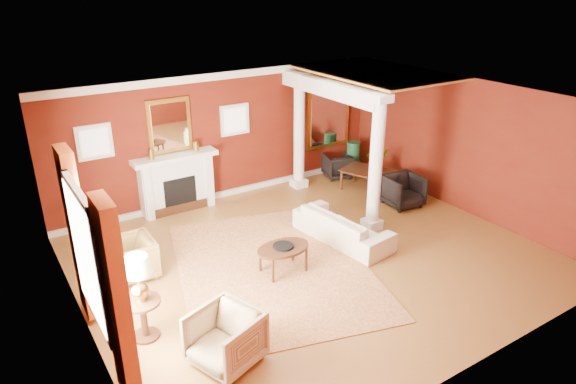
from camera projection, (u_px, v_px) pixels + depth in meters
ground at (313, 257)px, 9.53m from camera, size 8.00×8.00×0.00m
room_shell at (315, 154)px, 8.74m from camera, size 8.04×7.04×2.92m
fireplace at (177, 183)px, 11.19m from camera, size 1.85×0.42×1.29m
overmantel_mirror at (169, 126)px, 10.81m from camera, size 0.95×0.07×1.15m
flank_window_left at (94, 142)px, 10.08m from camera, size 0.70×0.07×0.70m
flank_window_right at (235, 120)px, 11.63m from camera, size 0.70×0.07×0.70m
left_window at (94, 264)px, 6.57m from camera, size 0.21×2.55×2.60m
column_front at (376, 163)px, 10.05m from camera, size 0.36×0.36×2.80m
column_back at (299, 131)px, 12.14m from camera, size 0.36×0.36×2.80m
header_beam at (329, 88)px, 10.82m from camera, size 0.30×3.20×0.32m
amber_ceiling at (375, 72)px, 11.18m from camera, size 2.30×3.40×0.04m
dining_mirror at (328, 115)px, 13.04m from camera, size 1.30×0.07×1.70m
chandelier at (374, 100)px, 11.48m from camera, size 0.60×0.62×0.75m
crown_trim at (223, 76)px, 11.10m from camera, size 8.00×0.08×0.16m
base_trim at (229, 193)px, 12.18m from camera, size 8.00×0.08×0.12m
rug at (273, 267)px, 9.18m from camera, size 4.29×5.05×0.02m
sofa at (343, 221)px, 9.98m from camera, size 0.87×2.14×0.81m
armchair_leopard at (130, 257)px, 8.75m from camera, size 0.75×0.80×0.80m
armchair_stripe at (225, 336)px, 6.79m from camera, size 1.01×1.04×0.85m
coffee_table at (283, 249)px, 8.89m from camera, size 0.97×0.97×0.49m
coffee_book at (279, 242)px, 8.79m from camera, size 0.17×0.09×0.24m
side_table at (139, 285)px, 7.09m from camera, size 0.53×0.53×1.33m
dining_table at (373, 175)px, 12.27m from camera, size 1.03×1.55×0.82m
dining_chair_near at (403, 189)px, 11.51m from camera, size 0.82×0.78×0.78m
dining_chair_far at (337, 165)px, 13.16m from camera, size 0.78×0.75×0.66m
green_urn at (353, 162)px, 13.31m from camera, size 0.37×0.37×0.90m
potted_plant at (377, 151)px, 11.99m from camera, size 0.53×0.59×0.45m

